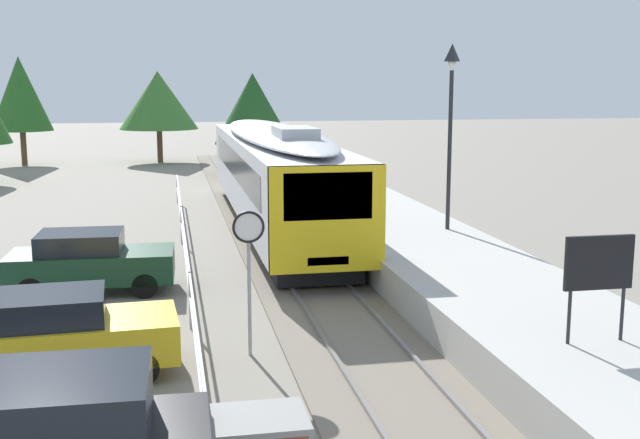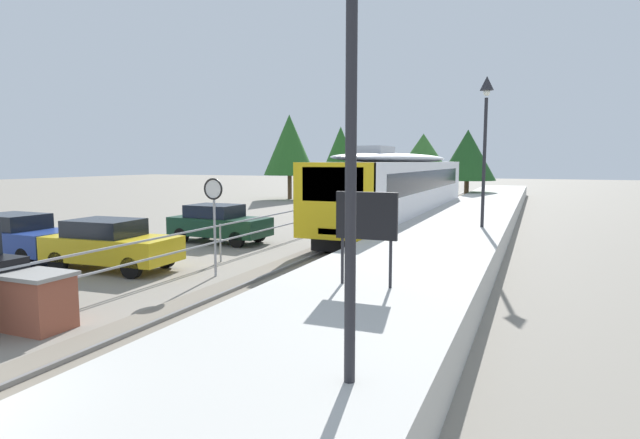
{
  "view_description": "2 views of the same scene",
  "coord_description": "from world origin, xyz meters",
  "px_view_note": "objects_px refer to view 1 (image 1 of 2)",
  "views": [
    {
      "loc": [
        -3.67,
        -4.17,
        5.14
      ],
      "look_at": [
        0.0,
        14.57,
        1.8
      ],
      "focal_mm": 43.84,
      "sensor_mm": 36.0,
      "label": 1
    },
    {
      "loc": [
        6.16,
        -2.2,
        3.28
      ],
      "look_at": [
        0.4,
        11.57,
        1.6
      ],
      "focal_mm": 29.21,
      "sensor_mm": 36.0,
      "label": 2
    }
  ],
  "objects_px": {
    "platform_lamp_mid_platform": "(451,101)",
    "platform_notice_board": "(599,266)",
    "parked_hatchback_yellow": "(59,334)",
    "parked_hatchback_dark_green": "(89,261)",
    "commuter_train": "(274,169)",
    "speed_limit_sign": "(249,247)"
  },
  "relations": [
    {
      "from": "platform_lamp_mid_platform",
      "to": "platform_notice_board",
      "type": "bearing_deg",
      "value": -96.56
    },
    {
      "from": "platform_lamp_mid_platform",
      "to": "parked_hatchback_yellow",
      "type": "distance_m",
      "value": 13.17
    },
    {
      "from": "platform_notice_board",
      "to": "parked_hatchback_dark_green",
      "type": "relative_size",
      "value": 0.44
    },
    {
      "from": "commuter_train",
      "to": "parked_hatchback_dark_green",
      "type": "xyz_separation_m",
      "value": [
        -5.66,
        -7.56,
        -1.35
      ]
    },
    {
      "from": "platform_notice_board",
      "to": "commuter_train",
      "type": "bearing_deg",
      "value": 101.4
    },
    {
      "from": "platform_notice_board",
      "to": "parked_hatchback_yellow",
      "type": "xyz_separation_m",
      "value": [
        -8.85,
        2.51,
        -1.4
      ]
    },
    {
      "from": "commuter_train",
      "to": "parked_hatchback_dark_green",
      "type": "relative_size",
      "value": 4.71
    },
    {
      "from": "speed_limit_sign",
      "to": "parked_hatchback_yellow",
      "type": "bearing_deg",
      "value": -172.59
    },
    {
      "from": "platform_notice_board",
      "to": "speed_limit_sign",
      "type": "xyz_separation_m",
      "value": [
        -5.43,
        2.95,
        -0.06
      ]
    },
    {
      "from": "commuter_train",
      "to": "platform_lamp_mid_platform",
      "type": "distance_m",
      "value": 7.6
    },
    {
      "from": "commuter_train",
      "to": "parked_hatchback_yellow",
      "type": "height_order",
      "value": "commuter_train"
    },
    {
      "from": "parked_hatchback_yellow",
      "to": "parked_hatchback_dark_green",
      "type": "height_order",
      "value": "same"
    },
    {
      "from": "platform_notice_board",
      "to": "parked_hatchback_yellow",
      "type": "distance_m",
      "value": 9.31
    },
    {
      "from": "parked_hatchback_yellow",
      "to": "parked_hatchback_dark_green",
      "type": "relative_size",
      "value": 1.01
    },
    {
      "from": "speed_limit_sign",
      "to": "parked_hatchback_dark_green",
      "type": "relative_size",
      "value": 0.69
    },
    {
      "from": "parked_hatchback_dark_green",
      "to": "platform_notice_board",
      "type": "bearing_deg",
      "value": -43.14
    },
    {
      "from": "commuter_train",
      "to": "speed_limit_sign",
      "type": "xyz_separation_m",
      "value": [
        -2.23,
        -12.91,
        -0.02
      ]
    },
    {
      "from": "platform_notice_board",
      "to": "speed_limit_sign",
      "type": "height_order",
      "value": "speed_limit_sign"
    },
    {
      "from": "commuter_train",
      "to": "speed_limit_sign",
      "type": "height_order",
      "value": "commuter_train"
    },
    {
      "from": "speed_limit_sign",
      "to": "parked_hatchback_yellow",
      "type": "distance_m",
      "value": 3.7
    },
    {
      "from": "platform_notice_board",
      "to": "speed_limit_sign",
      "type": "distance_m",
      "value": 6.18
    },
    {
      "from": "platform_lamp_mid_platform",
      "to": "speed_limit_sign",
      "type": "relative_size",
      "value": 1.91
    }
  ]
}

